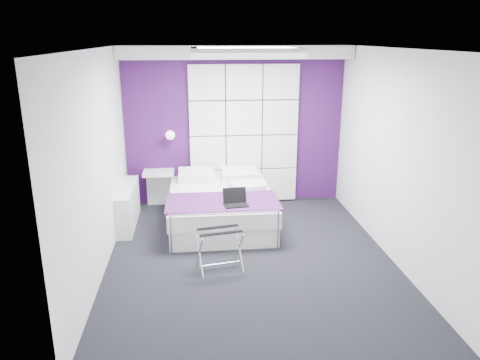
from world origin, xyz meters
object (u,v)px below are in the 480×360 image
Objects in this scene: radiator at (128,206)px; laptop at (236,201)px; bed at (221,206)px; nightstand at (159,172)px; luggage_rack at (220,249)px; wall_lamp at (170,135)px.

laptop is at bearing -24.99° from radiator.
nightstand is at bearing 139.30° from bed.
luggage_rack is 0.90m from laptop.
laptop is (1.13, -1.45, -0.02)m from nightstand.
wall_lamp is 0.47× the size of laptop.
wall_lamp reaches higher than nightstand.
nightstand is at bearing 120.68° from laptop.
luggage_rack is (0.65, -2.28, -0.96)m from wall_lamp.
bed is at bearing 75.35° from luggage_rack.
radiator is 2.32× the size of luggage_rack.
radiator is at bearing -120.57° from nightstand.
wall_lamp is at bearing 49.90° from radiator.
radiator is at bearing 147.64° from laptop.
bed is 3.65× the size of luggage_rack.
wall_lamp reaches higher than luggage_rack.
radiator is 1.99m from luggage_rack.
luggage_rack is at bearing -74.16° from wall_lamp.
wall_lamp reaches higher than bed.
bed is (0.75, -0.87, -0.94)m from wall_lamp.
luggage_rack is (0.86, -2.24, -0.35)m from nightstand.
bed is at bearing 97.97° from laptop.
nightstand is (-0.21, -0.04, -0.62)m from wall_lamp.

